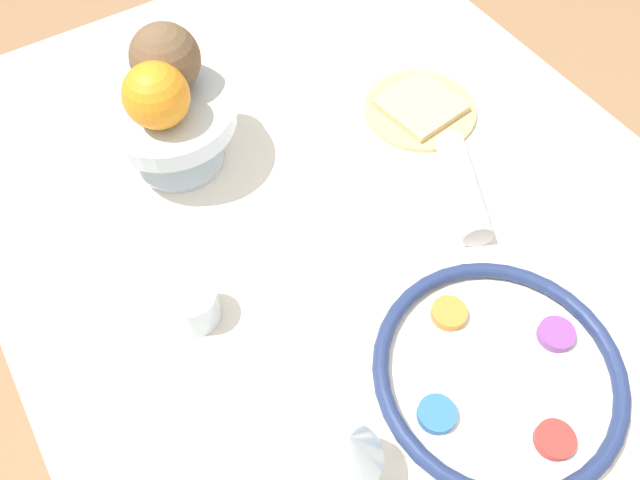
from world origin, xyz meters
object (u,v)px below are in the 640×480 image
(wine_glass, at_px, (348,449))
(orange_fruit, at_px, (156,96))
(coconut, at_px, (165,58))
(cup_near, at_px, (195,306))
(napkin_roll, at_px, (463,187))
(seder_plate, at_px, (498,373))
(bread_plate, at_px, (420,108))
(fruit_stand, at_px, (170,120))

(wine_glass, bearing_deg, orange_fruit, -3.57)
(coconut, height_order, cup_near, coconut)
(orange_fruit, distance_m, cup_near, 0.28)
(coconut, relative_size, napkin_roll, 0.54)
(seder_plate, relative_size, cup_near, 4.99)
(bread_plate, height_order, napkin_roll, napkin_roll)
(orange_fruit, distance_m, napkin_roll, 0.45)
(fruit_stand, bearing_deg, coconut, -36.84)
(wine_glass, xyz_separation_m, fruit_stand, (0.53, -0.05, -0.02))
(wine_glass, relative_size, orange_fruit, 1.62)
(fruit_stand, relative_size, cup_near, 3.15)
(fruit_stand, distance_m, cup_near, 0.28)
(bread_plate, bearing_deg, coconut, 66.88)
(fruit_stand, bearing_deg, wine_glass, 175.04)
(wine_glass, relative_size, cup_near, 2.36)
(orange_fruit, bearing_deg, bread_plate, -103.47)
(seder_plate, relative_size, fruit_stand, 1.59)
(orange_fruit, xyz_separation_m, napkin_roll, (-0.27, -0.33, -0.13))
(seder_plate, height_order, orange_fruit, orange_fruit)
(fruit_stand, xyz_separation_m, napkin_roll, (-0.29, -0.32, -0.06))
(fruit_stand, height_order, bread_plate, fruit_stand)
(wine_glass, distance_m, cup_near, 0.28)
(fruit_stand, height_order, orange_fruit, orange_fruit)
(wine_glass, distance_m, orange_fruit, 0.51)
(wine_glass, xyz_separation_m, bread_plate, (0.41, -0.42, -0.10))
(wine_glass, xyz_separation_m, orange_fruit, (0.51, -0.03, 0.05))
(seder_plate, xyz_separation_m, cup_near, (0.27, 0.27, 0.01))
(wine_glass, height_order, cup_near, wine_glass)
(wine_glass, bearing_deg, bread_plate, -45.70)
(orange_fruit, bearing_deg, seder_plate, -159.66)
(wine_glass, distance_m, fruit_stand, 0.53)
(seder_plate, relative_size, orange_fruit, 3.42)
(coconut, height_order, napkin_roll, coconut)
(seder_plate, height_order, fruit_stand, fruit_stand)
(seder_plate, bearing_deg, orange_fruit, 20.34)
(fruit_stand, bearing_deg, bread_plate, -107.13)
(orange_fruit, xyz_separation_m, bread_plate, (-0.09, -0.39, -0.15))
(bread_plate, bearing_deg, wine_glass, 134.30)
(seder_plate, bearing_deg, bread_plate, -25.87)
(wine_glass, xyz_separation_m, coconut, (0.56, -0.07, 0.06))
(cup_near, bearing_deg, bread_plate, -73.17)
(seder_plate, bearing_deg, wine_glass, 88.96)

